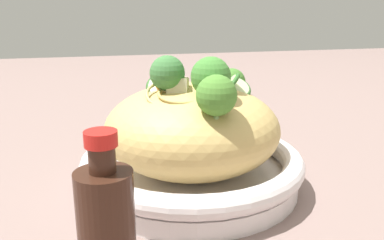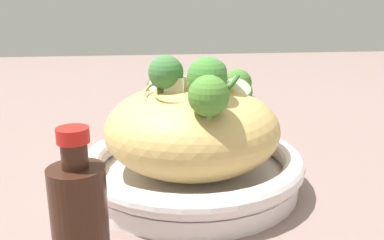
% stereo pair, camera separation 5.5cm
% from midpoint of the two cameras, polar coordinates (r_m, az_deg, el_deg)
% --- Properties ---
extents(ground_plane, '(3.00, 3.00, 0.00)m').
position_cam_midpoint_polar(ground_plane, '(0.58, -2.73, -9.11)').
color(ground_plane, '#7F6862').
extents(serving_bowl, '(0.30, 0.30, 0.05)m').
position_cam_midpoint_polar(serving_bowl, '(0.57, -2.77, -6.67)').
color(serving_bowl, white).
rests_on(serving_bowl, ground_plane).
extents(noodle_heap, '(0.23, 0.23, 0.13)m').
position_cam_midpoint_polar(noodle_heap, '(0.55, -2.85, -1.21)').
color(noodle_heap, tan).
rests_on(noodle_heap, serving_bowl).
extents(broccoli_florets, '(0.17, 0.21, 0.08)m').
position_cam_midpoint_polar(broccoli_florets, '(0.52, -0.89, 5.31)').
color(broccoli_florets, '#A1BA6D').
rests_on(broccoli_florets, serving_bowl).
extents(carrot_coins, '(0.10, 0.16, 0.03)m').
position_cam_midpoint_polar(carrot_coins, '(0.56, -2.70, 4.64)').
color(carrot_coins, orange).
rests_on(carrot_coins, serving_bowl).
extents(zucchini_slices, '(0.15, 0.07, 0.04)m').
position_cam_midpoint_polar(zucchini_slices, '(0.54, -0.74, 4.55)').
color(zucchini_slices, '#BFE0A0').
rests_on(zucchini_slices, serving_bowl).
extents(chicken_chunks, '(0.09, 0.10, 0.03)m').
position_cam_midpoint_polar(chicken_chunks, '(0.51, -3.76, 4.39)').
color(chicken_chunks, beige).
rests_on(chicken_chunks, serving_bowl).
extents(soy_sauce_bottle, '(0.05, 0.05, 0.15)m').
position_cam_midpoint_polar(soy_sauce_bottle, '(0.36, -16.18, -15.07)').
color(soy_sauce_bottle, '#381E14').
rests_on(soy_sauce_bottle, ground_plane).
extents(chopsticks_pair, '(0.23, 0.03, 0.01)m').
position_cam_midpoint_polar(chopsticks_pair, '(0.91, -3.46, 0.47)').
color(chopsticks_pair, red).
rests_on(chopsticks_pair, ground_plane).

